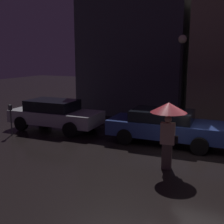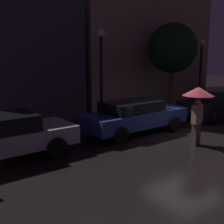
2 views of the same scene
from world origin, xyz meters
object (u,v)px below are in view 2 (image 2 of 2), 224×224
Objects in this scene: parked_car_black at (218,102)px; street_lamp_far at (201,62)px; parked_car_blue at (134,116)px; pedestrian_with_umbrella at (198,99)px; street_lamp_near at (101,61)px; parked_car_silver at (2,136)px.

parked_car_black is 1.09× the size of street_lamp_far.
parked_car_blue is 1.03× the size of parked_car_black.
parked_car_black is 5.16m from pedestrian_with_umbrella.
street_lamp_near is at bearing 87.04° from parked_car_blue.
parked_car_blue is at bearing 178.09° from parked_car_black.
parked_car_black is at bearing -2.51° from parked_car_silver.
parked_car_blue is at bearing -0.74° from parked_car_silver.
street_lamp_far is at bearing 16.88° from parked_car_blue.
parked_car_black reaches higher than parked_car_blue.
parked_car_black is at bearing -127.01° from street_lamp_far.
street_lamp_near is (-5.21, 2.70, 2.05)m from parked_car_black.
parked_car_black is at bearing -27.36° from street_lamp_near.
pedestrian_with_umbrella is 0.48× the size of street_lamp_near.
street_lamp_far is at bearing 53.79° from parked_car_black.
parked_car_silver is at bearing -29.89° from pedestrian_with_umbrella.
pedestrian_with_umbrella reaches higher than parked_car_black.
street_lamp_far reaches higher than parked_car_blue.
street_lamp_far reaches higher than parked_car_black.
street_lamp_near reaches higher than pedestrian_with_umbrella.
parked_car_black is (10.37, -0.18, 0.03)m from parked_car_silver.
parked_car_blue is 2.76m from pedestrian_with_umbrella.
parked_car_silver is 0.98× the size of parked_car_black.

